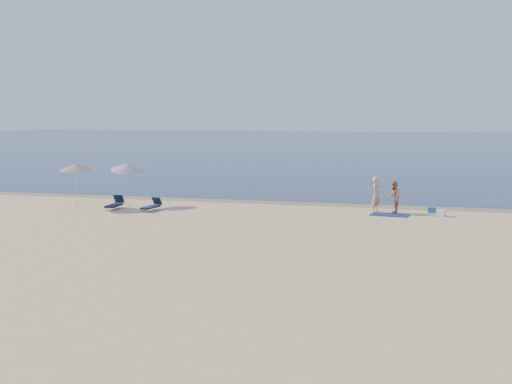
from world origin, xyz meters
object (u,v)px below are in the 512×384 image
blue_cooler (432,210)px  umbrella_near (128,167)px  person_right (394,197)px  person_left (377,195)px

blue_cooler → umbrella_near: 16.55m
blue_cooler → umbrella_near: bearing=-177.5°
person_right → umbrella_near: bearing=-88.1°
person_right → umbrella_near: 14.55m
blue_cooler → person_left: bearing=-169.5°
person_left → person_right: size_ratio=1.14×
person_left → umbrella_near: umbrella_near is taller
person_left → person_right: (0.86, 0.19, -0.12)m
person_left → umbrella_near: size_ratio=0.72×
person_left → person_right: person_left is taller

